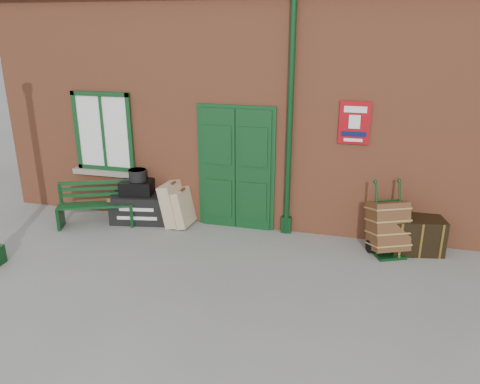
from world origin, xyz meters
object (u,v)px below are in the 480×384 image
(porter_trolley, at_px, (388,227))
(dark_trunk, at_px, (416,235))
(bench, at_px, (96,203))
(houdini_trunk, at_px, (141,208))

(porter_trolley, relative_size, dark_trunk, 1.44)
(bench, bearing_deg, porter_trolley, -20.28)
(houdini_trunk, height_order, porter_trolley, porter_trolley)
(porter_trolley, bearing_deg, dark_trunk, -2.82)
(bench, relative_size, dark_trunk, 1.73)
(houdini_trunk, bearing_deg, bench, -164.12)
(houdini_trunk, relative_size, porter_trolley, 0.91)
(porter_trolley, xyz_separation_m, dark_trunk, (0.47, 0.18, -0.16))
(bench, height_order, porter_trolley, porter_trolley)
(houdini_trunk, xyz_separation_m, porter_trolley, (4.49, -0.18, 0.19))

